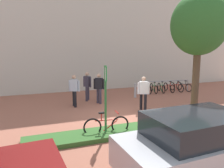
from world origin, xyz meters
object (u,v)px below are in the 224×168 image
(tree_sidewalk, at_px, (199,26))
(person_shirt_blue, at_px, (74,89))
(person_shirt_white, at_px, (143,91))
(person_suited_navy, at_px, (87,84))
(bollard_steel, at_px, (135,90))
(person_suited_dark, at_px, (99,87))
(bike_rack_cluster, at_px, (165,87))
(bike_at_sign, at_px, (107,125))
(car_silver_sedan, at_px, (201,144))
(parking_sign_post, at_px, (106,91))

(tree_sidewalk, xyz_separation_m, person_shirt_blue, (-4.07, 4.48, -2.98))
(person_shirt_white, relative_size, person_suited_navy, 1.00)
(tree_sidewalk, bearing_deg, bollard_steel, 89.93)
(person_shirt_white, xyz_separation_m, person_suited_dark, (-1.67, 2.11, 0.00))
(person_shirt_blue, bearing_deg, person_suited_navy, 48.06)
(bike_rack_cluster, distance_m, person_suited_dark, 5.77)
(person_suited_navy, relative_size, person_shirt_blue, 1.00)
(person_shirt_blue, bearing_deg, bike_at_sign, -85.93)
(person_shirt_blue, height_order, car_silver_sedan, person_shirt_blue)
(bollard_steel, relative_size, person_shirt_blue, 0.52)
(person_shirt_white, bearing_deg, person_suited_navy, 124.40)
(tree_sidewalk, bearing_deg, bike_rack_cluster, 65.22)
(bike_at_sign, height_order, person_suited_navy, person_suited_navy)
(bike_at_sign, height_order, person_suited_dark, person_suited_dark)
(parking_sign_post, relative_size, person_suited_navy, 1.46)
(tree_sidewalk, distance_m, car_silver_sedan, 4.97)
(person_suited_navy, bearing_deg, bike_at_sign, -97.21)
(person_shirt_white, height_order, car_silver_sedan, person_shirt_white)
(bike_rack_cluster, bearing_deg, person_shirt_white, -136.10)
(person_suited_navy, bearing_deg, tree_sidewalk, -61.19)
(person_shirt_white, bearing_deg, bollard_steel, 70.84)
(person_suited_navy, bearing_deg, parking_sign_post, -97.71)
(bike_at_sign, xyz_separation_m, person_suited_dark, (1.12, 4.47, 0.63))
(parking_sign_post, relative_size, bike_rack_cluster, 0.67)
(tree_sidewalk, height_order, bollard_steel, tree_sidewalk)
(tree_sidewalk, distance_m, bollard_steel, 6.38)
(tree_sidewalk, relative_size, bike_at_sign, 3.11)
(bike_rack_cluster, bearing_deg, bike_at_sign, -137.59)
(bike_at_sign, bearing_deg, car_silver_sedan, -66.10)
(bike_at_sign, xyz_separation_m, bollard_steel, (3.77, 5.18, 0.10))
(bike_at_sign, height_order, bollard_steel, bollard_steel)
(bike_rack_cluster, height_order, bollard_steel, bollard_steel)
(person_shirt_white, relative_size, person_shirt_blue, 1.00)
(bike_rack_cluster, distance_m, car_silver_sedan, 10.57)
(tree_sidewalk, bearing_deg, person_suited_dark, 119.73)
(tree_sidewalk, xyz_separation_m, bike_rack_cluster, (2.87, 6.21, -3.62))
(person_suited_dark, bearing_deg, person_shirt_white, -51.60)
(person_shirt_white, xyz_separation_m, person_suited_navy, (-2.10, 3.07, 0.00))
(car_silver_sedan, bearing_deg, tree_sidewalk, 51.25)
(bike_at_sign, bearing_deg, bollard_steel, 53.94)
(tree_sidewalk, height_order, bike_rack_cluster, tree_sidewalk)
(parking_sign_post, distance_m, person_suited_navy, 5.60)
(person_shirt_white, relative_size, person_suited_dark, 1.00)
(car_silver_sedan, bearing_deg, person_shirt_white, 75.58)
(car_silver_sedan, bearing_deg, bike_rack_cluster, 60.24)
(bike_at_sign, xyz_separation_m, car_silver_sedan, (1.38, -3.12, 0.41))
(person_shirt_blue, bearing_deg, person_suited_dark, 5.80)
(bollard_steel, height_order, person_shirt_blue, person_shirt_blue)
(tree_sidewalk, distance_m, person_shirt_blue, 6.75)
(person_suited_navy, bearing_deg, bike_rack_cluster, 5.95)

